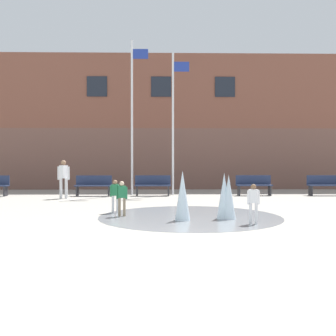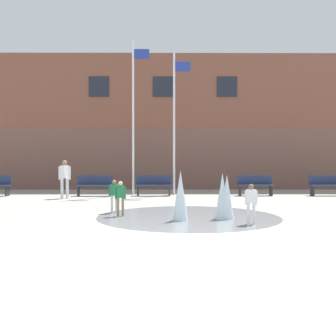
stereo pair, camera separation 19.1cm
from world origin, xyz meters
name	(u,v)px [view 1 (the left image)]	position (x,y,z in m)	size (l,w,h in m)	color
ground_plane	(163,250)	(0.00, 0.00, 0.00)	(100.00, 100.00, 0.00)	#9E998E
library_building	(161,126)	(0.00, 17.76, 3.74)	(36.00, 6.05, 7.48)	brown
splash_fountain	(205,202)	(1.16, 3.71, 0.46)	(5.08, 5.08, 1.30)	gray
park_bench_under_left_flagpole	(93,185)	(-3.02, 10.72, 0.48)	(1.60, 0.44, 0.91)	#28282D
park_bench_center	(153,185)	(-0.38, 10.78, 0.48)	(1.60, 0.44, 0.91)	#28282D
park_bench_near_trashcan	(254,185)	(4.19, 10.86, 0.48)	(1.60, 0.44, 0.91)	#28282D
park_bench_far_right	(325,185)	(7.42, 10.78, 0.48)	(1.60, 0.44, 0.91)	#28282D
child_in_fountain	(253,201)	(2.24, 2.76, 0.58)	(0.31, 0.22, 0.99)	silver
adult_watching	(64,176)	(-4.06, 9.54, 0.93)	(0.50, 0.39, 1.59)	silver
child_with_pink_shirt	(115,194)	(-1.39, 4.93, 0.58)	(0.31, 0.13, 0.99)	silver
child_running	(122,196)	(-1.12, 4.20, 0.58)	(0.31, 0.19, 0.99)	#89755B
flagpole_left	(133,112)	(-1.32, 11.39, 3.80)	(0.80, 0.10, 7.12)	silver
flagpole_right	(174,119)	(0.57, 11.39, 3.50)	(0.80, 0.10, 6.54)	silver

